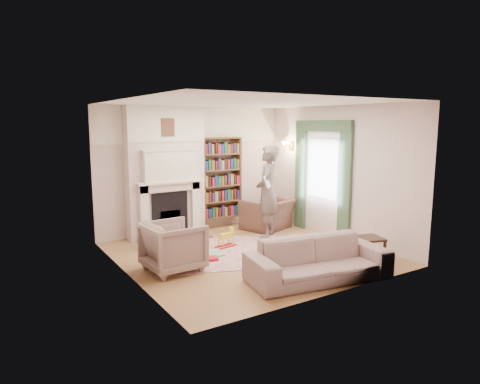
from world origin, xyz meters
TOP-DOWN VIEW (x-y plane):
  - floor at (0.00, 0.00)m, footprint 4.50×4.50m
  - ceiling at (0.00, 0.00)m, footprint 4.50×4.50m
  - wall_back at (0.00, 2.25)m, footprint 4.50×0.00m
  - wall_front at (0.00, -2.25)m, footprint 4.50×0.00m
  - wall_left at (-2.25, 0.00)m, footprint 0.00×4.50m
  - wall_right at (2.25, 0.00)m, footprint 0.00×4.50m
  - fireplace at (-0.75, 2.05)m, footprint 1.70×0.58m
  - bookcase at (0.65, 2.12)m, footprint 1.00×0.24m
  - window at (2.23, 0.40)m, footprint 0.02×0.90m
  - curtain_left at (2.20, -0.30)m, footprint 0.07×0.32m
  - curtain_right at (2.20, 1.10)m, footprint 0.07×0.32m
  - pelmet at (2.19, 0.40)m, footprint 0.09×1.70m
  - wall_sconce at (2.03, 1.50)m, footprint 0.20×0.24m
  - rug at (-0.27, 0.30)m, footprint 3.35×2.95m
  - armchair_reading at (1.47, 1.38)m, footprint 1.31×1.22m
  - armchair_left at (-1.53, -0.10)m, footprint 0.95×0.93m
  - sofa at (0.21, -1.72)m, footprint 2.36×1.26m
  - man_reading at (1.02, 0.78)m, footprint 0.85×0.84m
  - newspaper at (0.87, 0.58)m, footprint 0.35×0.34m
  - coffee_table at (1.45, -1.49)m, footprint 0.80×0.63m
  - paraffin_heater at (-1.44, 1.32)m, footprint 0.25×0.25m
  - rocking_horse at (-0.12, 0.59)m, footprint 0.47×0.26m
  - board_game at (-0.65, 0.25)m, footprint 0.47×0.47m
  - game_box_lid at (-0.80, 0.02)m, footprint 0.36×0.29m
  - comic_annuals at (0.23, -0.39)m, footprint 0.59×0.52m

SIDE VIEW (x-z plane):
  - floor at x=0.00m, z-range 0.00..0.00m
  - rug at x=-0.27m, z-range 0.00..0.01m
  - comic_annuals at x=0.23m, z-range 0.01..0.03m
  - board_game at x=-0.65m, z-range 0.01..0.04m
  - game_box_lid at x=-0.80m, z-range 0.01..0.06m
  - rocking_horse at x=-0.12m, z-range 0.00..0.39m
  - coffee_table at x=1.45m, z-range 0.00..0.45m
  - paraffin_heater at x=-1.44m, z-range 0.00..0.55m
  - sofa at x=0.21m, z-range 0.00..0.65m
  - armchair_reading at x=1.47m, z-range 0.00..0.70m
  - armchair_left at x=-1.53m, z-range 0.00..0.82m
  - man_reading at x=1.02m, z-range 0.00..1.98m
  - bookcase at x=0.65m, z-range 0.25..2.10m
  - curtain_left at x=2.20m, z-range 0.00..2.40m
  - curtain_right at x=2.20m, z-range 0.00..2.40m
  - newspaper at x=0.87m, z-range 1.13..1.38m
  - fireplace at x=-0.75m, z-range -0.01..2.79m
  - wall_back at x=0.00m, z-range -0.85..3.65m
  - wall_front at x=0.00m, z-range -0.85..3.65m
  - wall_left at x=-2.25m, z-range -0.85..3.65m
  - wall_right at x=2.25m, z-range -0.85..3.65m
  - window at x=2.23m, z-range 0.80..2.10m
  - wall_sconce at x=2.03m, z-range 1.78..2.02m
  - pelmet at x=2.19m, z-range 2.26..2.50m
  - ceiling at x=0.00m, z-range 2.80..2.80m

